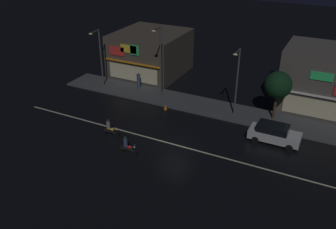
{
  "coord_description": "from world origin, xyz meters",
  "views": [
    {
      "loc": [
        11.09,
        -23.42,
        16.57
      ],
      "look_at": [
        -1.54,
        1.65,
        1.8
      ],
      "focal_mm": 38.37,
      "sensor_mm": 36.0,
      "label": 1
    }
  ],
  "objects_px": {
    "streetlamp_east": "(237,77)",
    "motorcycle_following": "(127,146)",
    "streetlamp_west": "(99,53)",
    "pedestrian_on_sidewalk": "(139,81)",
    "parked_car_near_kerb": "(274,133)",
    "motorcycle_lead": "(109,129)",
    "streetlamp_mid": "(160,57)",
    "traffic_cone": "(165,107)"
  },
  "relations": [
    {
      "from": "streetlamp_east",
      "to": "motorcycle_following",
      "type": "xyz_separation_m",
      "value": [
        -5.87,
        -10.04,
        -3.5
      ]
    },
    {
      "from": "streetlamp_west",
      "to": "pedestrian_on_sidewalk",
      "type": "relative_size",
      "value": 3.49
    },
    {
      "from": "parked_car_near_kerb",
      "to": "streetlamp_west",
      "type": "bearing_deg",
      "value": 171.01
    },
    {
      "from": "pedestrian_on_sidewalk",
      "to": "motorcycle_lead",
      "type": "bearing_deg",
      "value": -48.63
    },
    {
      "from": "streetlamp_east",
      "to": "pedestrian_on_sidewalk",
      "type": "xyz_separation_m",
      "value": [
        -11.75,
        1.7,
        -3.13
      ]
    },
    {
      "from": "streetlamp_mid",
      "to": "traffic_cone",
      "type": "relative_size",
      "value": 13.92
    },
    {
      "from": "pedestrian_on_sidewalk",
      "to": "parked_car_near_kerb",
      "type": "xyz_separation_m",
      "value": [
        16.26,
        -4.65,
        -0.13
      ]
    },
    {
      "from": "streetlamp_east",
      "to": "parked_car_near_kerb",
      "type": "height_order",
      "value": "streetlamp_east"
    },
    {
      "from": "streetlamp_mid",
      "to": "traffic_cone",
      "type": "distance_m",
      "value": 5.15
    },
    {
      "from": "streetlamp_west",
      "to": "motorcycle_lead",
      "type": "relative_size",
      "value": 3.45
    },
    {
      "from": "streetlamp_west",
      "to": "parked_car_near_kerb",
      "type": "xyz_separation_m",
      "value": [
        20.35,
        -3.22,
        -3.17
      ]
    },
    {
      "from": "streetlamp_east",
      "to": "motorcycle_following",
      "type": "distance_m",
      "value": 12.14
    },
    {
      "from": "streetlamp_west",
      "to": "parked_car_near_kerb",
      "type": "height_order",
      "value": "streetlamp_west"
    },
    {
      "from": "parked_car_near_kerb",
      "to": "traffic_cone",
      "type": "distance_m",
      "value": 11.25
    },
    {
      "from": "streetlamp_west",
      "to": "streetlamp_mid",
      "type": "relative_size",
      "value": 0.86
    },
    {
      "from": "parked_car_near_kerb",
      "to": "streetlamp_mid",
      "type": "bearing_deg",
      "value": 164.7
    },
    {
      "from": "parked_car_near_kerb",
      "to": "motorcycle_lead",
      "type": "xyz_separation_m",
      "value": [
        -13.3,
        -5.34,
        -0.24
      ]
    },
    {
      "from": "streetlamp_mid",
      "to": "motorcycle_following",
      "type": "relative_size",
      "value": 4.03
    },
    {
      "from": "streetlamp_east",
      "to": "motorcycle_following",
      "type": "height_order",
      "value": "streetlamp_east"
    },
    {
      "from": "pedestrian_on_sidewalk",
      "to": "traffic_cone",
      "type": "bearing_deg",
      "value": -7.86
    },
    {
      "from": "streetlamp_east",
      "to": "parked_car_near_kerb",
      "type": "bearing_deg",
      "value": -33.2
    },
    {
      "from": "streetlamp_mid",
      "to": "motorcycle_following",
      "type": "bearing_deg",
      "value": -76.69
    },
    {
      "from": "streetlamp_west",
      "to": "motorcycle_following",
      "type": "height_order",
      "value": "streetlamp_west"
    },
    {
      "from": "streetlamp_east",
      "to": "streetlamp_west",
      "type": "bearing_deg",
      "value": 179.04
    },
    {
      "from": "motorcycle_lead",
      "to": "traffic_cone",
      "type": "relative_size",
      "value": 3.45
    },
    {
      "from": "pedestrian_on_sidewalk",
      "to": "motorcycle_lead",
      "type": "relative_size",
      "value": 0.99
    },
    {
      "from": "streetlamp_west",
      "to": "streetlamp_east",
      "type": "height_order",
      "value": "streetlamp_east"
    },
    {
      "from": "traffic_cone",
      "to": "motorcycle_lead",
      "type": "bearing_deg",
      "value": -107.75
    },
    {
      "from": "motorcycle_lead",
      "to": "motorcycle_following",
      "type": "relative_size",
      "value": 1.0
    },
    {
      "from": "motorcycle_following",
      "to": "traffic_cone",
      "type": "relative_size",
      "value": 3.45
    },
    {
      "from": "motorcycle_lead",
      "to": "traffic_cone",
      "type": "distance_m",
      "value": 7.06
    },
    {
      "from": "streetlamp_mid",
      "to": "motorcycle_following",
      "type": "xyz_separation_m",
      "value": [
        2.51,
        -10.61,
        -3.99
      ]
    },
    {
      "from": "motorcycle_following",
      "to": "traffic_cone",
      "type": "xyz_separation_m",
      "value": [
        -0.77,
        8.45,
        -0.36
      ]
    },
    {
      "from": "streetlamp_east",
      "to": "traffic_cone",
      "type": "height_order",
      "value": "streetlamp_east"
    },
    {
      "from": "streetlamp_west",
      "to": "parked_car_near_kerb",
      "type": "distance_m",
      "value": 20.84
    },
    {
      "from": "streetlamp_mid",
      "to": "motorcycle_following",
      "type": "height_order",
      "value": "streetlamp_mid"
    },
    {
      "from": "streetlamp_east",
      "to": "pedestrian_on_sidewalk",
      "type": "bearing_deg",
      "value": 171.77
    },
    {
      "from": "streetlamp_mid",
      "to": "streetlamp_east",
      "type": "relative_size",
      "value": 1.14
    },
    {
      "from": "motorcycle_following",
      "to": "streetlamp_east",
      "type": "bearing_deg",
      "value": -128.0
    },
    {
      "from": "motorcycle_lead",
      "to": "traffic_cone",
      "type": "bearing_deg",
      "value": -100.87
    },
    {
      "from": "pedestrian_on_sidewalk",
      "to": "parked_car_near_kerb",
      "type": "height_order",
      "value": "pedestrian_on_sidewalk"
    },
    {
      "from": "parked_car_near_kerb",
      "to": "motorcycle_following",
      "type": "height_order",
      "value": "parked_car_near_kerb"
    }
  ]
}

